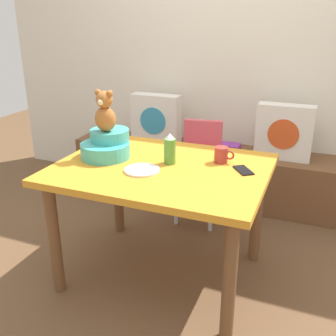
{
  "coord_description": "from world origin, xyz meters",
  "views": [
    {
      "loc": [
        0.83,
        -1.96,
        1.56
      ],
      "look_at": [
        0.0,
        0.1,
        0.69
      ],
      "focal_mm": 42.15,
      "sensor_mm": 36.0,
      "label": 1
    }
  ],
  "objects_px": {
    "pillow_floral_right": "(284,132)",
    "cell_phone": "(243,170)",
    "highchair": "(200,158)",
    "infant_seat_teal": "(107,145)",
    "dinner_plate_near": "(142,170)",
    "dining_table": "(162,183)",
    "coffee_mug": "(221,155)",
    "book_stack": "(228,147)",
    "pillow_floral_left": "(156,119)",
    "ketchup_bottle": "(170,149)",
    "teddy_bear": "(105,112)"
  },
  "relations": [
    {
      "from": "highchair",
      "to": "infant_seat_teal",
      "type": "bearing_deg",
      "value": -115.87
    },
    {
      "from": "highchair",
      "to": "pillow_floral_left",
      "type": "bearing_deg",
      "value": 142.95
    },
    {
      "from": "pillow_floral_left",
      "to": "coffee_mug",
      "type": "height_order",
      "value": "pillow_floral_left"
    },
    {
      "from": "dining_table",
      "to": "highchair",
      "type": "distance_m",
      "value": 0.79
    },
    {
      "from": "pillow_floral_left",
      "to": "infant_seat_teal",
      "type": "height_order",
      "value": "same"
    },
    {
      "from": "highchair",
      "to": "teddy_bear",
      "type": "height_order",
      "value": "teddy_bear"
    },
    {
      "from": "coffee_mug",
      "to": "infant_seat_teal",
      "type": "bearing_deg",
      "value": -167.13
    },
    {
      "from": "pillow_floral_right",
      "to": "highchair",
      "type": "bearing_deg",
      "value": -143.64
    },
    {
      "from": "ketchup_bottle",
      "to": "dinner_plate_near",
      "type": "height_order",
      "value": "ketchup_bottle"
    },
    {
      "from": "pillow_floral_right",
      "to": "book_stack",
      "type": "xyz_separation_m",
      "value": [
        -0.45,
        0.02,
        -0.19
      ]
    },
    {
      "from": "dining_table",
      "to": "teddy_bear",
      "type": "height_order",
      "value": "teddy_bear"
    },
    {
      "from": "cell_phone",
      "to": "infant_seat_teal",
      "type": "bearing_deg",
      "value": 148.81
    },
    {
      "from": "dinner_plate_near",
      "to": "cell_phone",
      "type": "distance_m",
      "value": 0.57
    },
    {
      "from": "pillow_floral_right",
      "to": "book_stack",
      "type": "height_order",
      "value": "pillow_floral_right"
    },
    {
      "from": "dining_table",
      "to": "coffee_mug",
      "type": "height_order",
      "value": "coffee_mug"
    },
    {
      "from": "highchair",
      "to": "infant_seat_teal",
      "type": "relative_size",
      "value": 2.39
    },
    {
      "from": "teddy_bear",
      "to": "ketchup_bottle",
      "type": "xyz_separation_m",
      "value": [
        0.4,
        0.03,
        -0.19
      ]
    },
    {
      "from": "pillow_floral_left",
      "to": "ketchup_bottle",
      "type": "relative_size",
      "value": 2.38
    },
    {
      "from": "dinner_plate_near",
      "to": "coffee_mug",
      "type": "bearing_deg",
      "value": 38.44
    },
    {
      "from": "dining_table",
      "to": "ketchup_bottle",
      "type": "xyz_separation_m",
      "value": [
        0.03,
        0.06,
        0.19
      ]
    },
    {
      "from": "pillow_floral_left",
      "to": "highchair",
      "type": "relative_size",
      "value": 0.56
    },
    {
      "from": "coffee_mug",
      "to": "book_stack",
      "type": "bearing_deg",
      "value": 100.81
    },
    {
      "from": "pillow_floral_right",
      "to": "highchair",
      "type": "relative_size",
      "value": 0.56
    },
    {
      "from": "pillow_floral_left",
      "to": "dinner_plate_near",
      "type": "distance_m",
      "value": 1.4
    },
    {
      "from": "teddy_bear",
      "to": "dinner_plate_near",
      "type": "height_order",
      "value": "teddy_bear"
    },
    {
      "from": "highchair",
      "to": "dinner_plate_near",
      "type": "bearing_deg",
      "value": -94.08
    },
    {
      "from": "pillow_floral_left",
      "to": "teddy_bear",
      "type": "xyz_separation_m",
      "value": [
        0.18,
        -1.17,
        0.34
      ]
    },
    {
      "from": "cell_phone",
      "to": "pillow_floral_right",
      "type": "bearing_deg",
      "value": 48.6
    },
    {
      "from": "book_stack",
      "to": "ketchup_bottle",
      "type": "distance_m",
      "value": 1.22
    },
    {
      "from": "teddy_bear",
      "to": "coffee_mug",
      "type": "bearing_deg",
      "value": 12.91
    },
    {
      "from": "infant_seat_teal",
      "to": "dining_table",
      "type": "bearing_deg",
      "value": -4.16
    },
    {
      "from": "pillow_floral_left",
      "to": "dinner_plate_near",
      "type": "bearing_deg",
      "value": -69.7
    },
    {
      "from": "pillow_floral_left",
      "to": "highchair",
      "type": "height_order",
      "value": "pillow_floral_left"
    },
    {
      "from": "coffee_mug",
      "to": "cell_phone",
      "type": "distance_m",
      "value": 0.18
    },
    {
      "from": "pillow_floral_right",
      "to": "ketchup_bottle",
      "type": "height_order",
      "value": "ketchup_bottle"
    },
    {
      "from": "dining_table",
      "to": "cell_phone",
      "type": "xyz_separation_m",
      "value": [
        0.46,
        0.1,
        0.11
      ]
    },
    {
      "from": "ketchup_bottle",
      "to": "teddy_bear",
      "type": "bearing_deg",
      "value": -175.83
    },
    {
      "from": "dining_table",
      "to": "infant_seat_teal",
      "type": "bearing_deg",
      "value": 175.84
    },
    {
      "from": "pillow_floral_right",
      "to": "cell_phone",
      "type": "bearing_deg",
      "value": -95.37
    },
    {
      "from": "pillow_floral_left",
      "to": "pillow_floral_right",
      "type": "relative_size",
      "value": 1.0
    },
    {
      "from": "pillow_floral_left",
      "to": "dining_table",
      "type": "xyz_separation_m",
      "value": [
        0.56,
        -1.2,
        -0.05
      ]
    },
    {
      "from": "infant_seat_teal",
      "to": "coffee_mug",
      "type": "relative_size",
      "value": 2.75
    },
    {
      "from": "cell_phone",
      "to": "pillow_floral_left",
      "type": "bearing_deg",
      "value": 96.53
    },
    {
      "from": "coffee_mug",
      "to": "cell_phone",
      "type": "bearing_deg",
      "value": -29.48
    },
    {
      "from": "book_stack",
      "to": "teddy_bear",
      "type": "distance_m",
      "value": 1.39
    },
    {
      "from": "dinner_plate_near",
      "to": "cell_phone",
      "type": "height_order",
      "value": "dinner_plate_near"
    },
    {
      "from": "pillow_floral_left",
      "to": "teddy_bear",
      "type": "distance_m",
      "value": 1.23
    },
    {
      "from": "ketchup_bottle",
      "to": "cell_phone",
      "type": "bearing_deg",
      "value": 5.56
    },
    {
      "from": "book_stack",
      "to": "pillow_floral_right",
      "type": "bearing_deg",
      "value": -2.65
    },
    {
      "from": "dining_table",
      "to": "cell_phone",
      "type": "height_order",
      "value": "cell_phone"
    }
  ]
}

